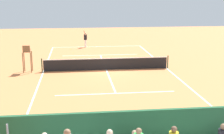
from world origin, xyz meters
The scene contains 9 objects.
ground_plane centered at (0.00, 0.00, 0.00)m, with size 60.00×60.00×0.00m, color #D17542.
court_line_markings centered at (0.00, -0.04, 0.00)m, with size 10.10×22.20×0.01m.
tennis_net centered at (0.00, 0.00, 0.50)m, with size 10.30×0.10×1.07m.
umpire_chair centered at (6.20, -0.02, 1.31)m, with size 0.67×0.67×2.14m.
courtside_bench centered at (-2.73, 13.27, 0.56)m, with size 1.80×0.40×0.93m.
tennis_player centered at (1.31, -10.75, 1.02)m, with size 0.46×0.56×1.93m.
tennis_racket centered at (1.67, -10.28, 0.01)m, with size 0.56×0.45×0.03m.
tennis_ball_near centered at (3.00, -9.44, 0.03)m, with size 0.07×0.07×0.07m, color #CCDB33.
tennis_ball_far centered at (2.70, -7.31, 0.03)m, with size 0.07×0.07×0.07m, color #CCDB33.
Camera 1 is at (2.39, 24.47, 6.20)m, focal length 50.23 mm.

